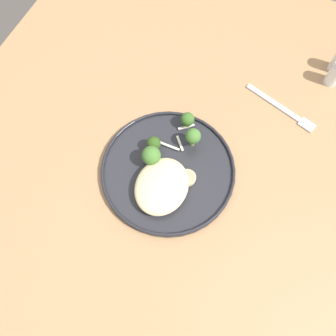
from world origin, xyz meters
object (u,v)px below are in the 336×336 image
object	(u,v)px
seared_scallop_large_seared	(157,205)
seared_scallop_tilted_round	(174,188)
broccoli_floret_left_leaning	(187,120)
broccoli_floret_right_tilted	(193,137)
seared_scallop_front_small	(146,198)
salt_shaker	(336,73)
broccoli_floret_rear_charred	(149,155)
seared_scallop_rear_pale	(161,188)
dinner_plate	(168,170)
seared_scallop_tiny_bay	(187,178)
dinner_fork	(282,109)
broccoli_floret_center_pile	(154,144)

from	to	relation	value
seared_scallop_large_seared	seared_scallop_tilted_round	bearing A→B (deg)	-20.25
broccoli_floret_left_leaning	broccoli_floret_right_tilted	size ratio (longest dim) A/B	0.78
seared_scallop_front_small	broccoli_floret_left_leaning	size ratio (longest dim) A/B	0.76
salt_shaker	seared_scallop_front_small	bearing A→B (deg)	147.85
broccoli_floret_left_leaning	broccoli_floret_rear_charred	size ratio (longest dim) A/B	0.76
broccoli_floret_left_leaning	broccoli_floret_rear_charred	world-z (taller)	broccoli_floret_rear_charred
seared_scallop_rear_pale	broccoli_floret_rear_charred	size ratio (longest dim) A/B	0.53
seared_scallop_large_seared	dinner_plate	bearing A→B (deg)	7.36
salt_shaker	seared_scallop_tiny_bay	bearing A→B (deg)	149.33
seared_scallop_front_small	dinner_fork	bearing A→B (deg)	-31.02
seared_scallop_tiny_bay	salt_shaker	size ratio (longest dim) A/B	0.54
broccoli_floret_left_leaning	broccoli_floret_right_tilted	world-z (taller)	broccoli_floret_right_tilted
seared_scallop_large_seared	broccoli_floret_center_pile	bearing A→B (deg)	26.60
seared_scallop_rear_pale	broccoli_floret_right_tilted	xyz separation A→B (m)	(0.13, -0.02, 0.02)
broccoli_floret_center_pile	broccoli_floret_right_tilted	xyz separation A→B (m)	(0.04, -0.07, 0.01)
seared_scallop_tilted_round	dinner_plate	bearing A→B (deg)	37.93
broccoli_floret_rear_charred	seared_scallop_rear_pale	bearing A→B (deg)	-137.02
seared_scallop_rear_pale	seared_scallop_tilted_round	distance (m)	0.03
broccoli_floret_right_tilted	dinner_plate	bearing A→B (deg)	162.45
seared_scallop_front_small	dinner_fork	xyz separation A→B (m)	(0.33, -0.20, -0.02)
seared_scallop_large_seared	seared_scallop_front_small	world-z (taller)	seared_scallop_front_small
seared_scallop_large_seared	broccoli_floret_center_pile	xyz separation A→B (m)	(0.12, 0.06, 0.02)
dinner_plate	broccoli_floret_rear_charred	size ratio (longest dim) A/B	5.19
broccoli_floret_left_leaning	salt_shaker	bearing A→B (deg)	-46.92
dinner_plate	broccoli_floret_left_leaning	size ratio (longest dim) A/B	6.79
seared_scallop_tiny_bay	broccoli_floret_left_leaning	size ratio (longest dim) A/B	0.84
seared_scallop_rear_pale	salt_shaker	bearing A→B (deg)	-32.40
broccoli_floret_center_pile	salt_shaker	world-z (taller)	salt_shaker
broccoli_floret_left_leaning	dinner_fork	size ratio (longest dim) A/B	0.23
salt_shaker	broccoli_floret_center_pile	bearing A→B (deg)	136.84
dinner_plate	seared_scallop_tilted_round	bearing A→B (deg)	-142.07
dinner_plate	salt_shaker	world-z (taller)	salt_shaker
seared_scallop_rear_pale	broccoli_floret_left_leaning	size ratio (longest dim) A/B	0.69
seared_scallop_large_seared	seared_scallop_rear_pale	world-z (taller)	seared_scallop_rear_pale
dinner_fork	seared_scallop_front_small	bearing A→B (deg)	148.98
broccoli_floret_center_pile	salt_shaker	xyz separation A→B (m)	(0.34, -0.32, -0.00)
dinner_fork	salt_shaker	bearing A→B (deg)	-35.08
seared_scallop_large_seared	seared_scallop_tiny_bay	size ratio (longest dim) A/B	0.92
seared_scallop_tiny_bay	broccoli_floret_center_pile	size ratio (longest dim) A/B	0.86
seared_scallop_tiny_bay	dinner_fork	xyz separation A→B (m)	(0.26, -0.14, -0.02)
broccoli_floret_rear_charred	broccoli_floret_left_leaning	bearing A→B (deg)	-18.87
seared_scallop_rear_pale	broccoli_floret_rear_charred	bearing A→B (deg)	42.98
broccoli_floret_right_tilted	broccoli_floret_rear_charred	size ratio (longest dim) A/B	0.98
seared_scallop_tiny_bay	broccoli_floret_center_pile	bearing A→B (deg)	67.55
seared_scallop_large_seared	seared_scallop_rear_pale	size ratio (longest dim) A/B	1.11
seared_scallop_large_seared	seared_scallop_front_small	distance (m)	0.03
broccoli_floret_rear_charred	salt_shaker	size ratio (longest dim) A/B	0.83
seared_scallop_tiny_bay	broccoli_floret_right_tilted	world-z (taller)	broccoli_floret_right_tilted
seared_scallop_tilted_round	broccoli_floret_right_tilted	xyz separation A→B (m)	(0.11, 0.00, 0.03)
seared_scallop_tilted_round	seared_scallop_tiny_bay	bearing A→B (deg)	-30.00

